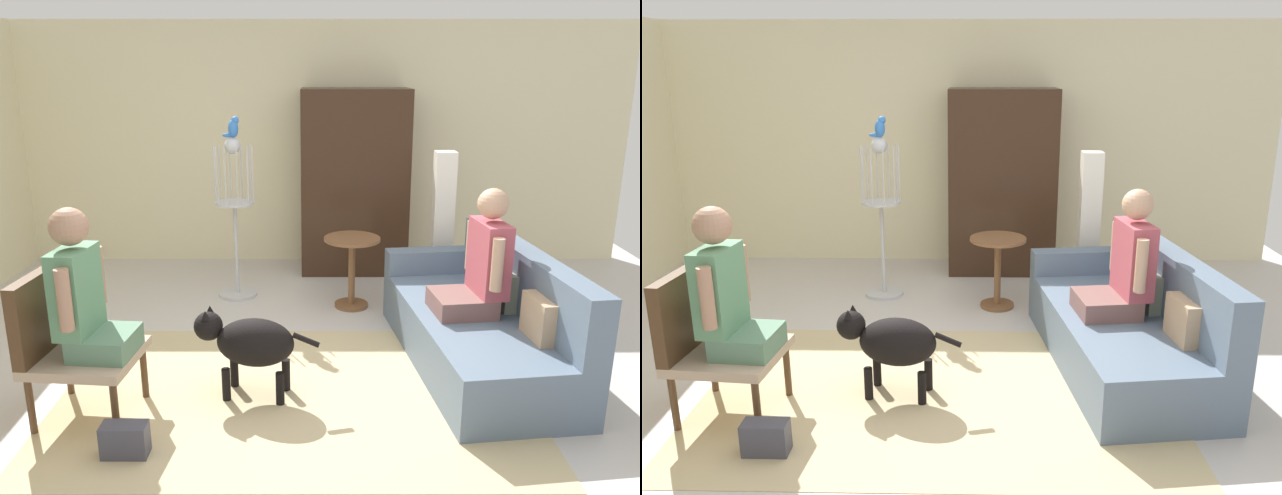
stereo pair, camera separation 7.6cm
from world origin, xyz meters
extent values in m
plane|color=beige|center=(0.00, 0.00, 0.00)|extent=(7.43, 7.43, 0.00)
cube|color=beige|center=(0.00, 2.96, 1.28)|extent=(6.79, 0.12, 2.57)
cube|color=#C6B284|center=(-0.09, -0.13, 0.00)|extent=(3.09, 2.05, 0.01)
cube|color=slate|center=(1.21, 0.33, 0.20)|extent=(1.13, 2.10, 0.41)
cube|color=slate|center=(1.56, 0.38, 0.63)|extent=(0.43, 2.01, 0.45)
cube|color=slate|center=(1.10, 1.24, 0.51)|extent=(0.90, 0.29, 0.20)
cube|color=tan|center=(1.50, -0.14, 0.55)|extent=(0.14, 0.33, 0.28)
cube|color=gray|center=(1.43, 0.41, 0.55)|extent=(0.14, 0.31, 0.28)
cylinder|color=#4C331E|center=(-1.06, -0.17, 0.18)|extent=(0.04, 0.04, 0.36)
cylinder|color=#4C331E|center=(-1.11, -0.64, 0.18)|extent=(0.04, 0.04, 0.36)
cylinder|color=#4C331E|center=(-1.58, -0.12, 0.18)|extent=(0.04, 0.04, 0.36)
cylinder|color=#4C331E|center=(-1.62, -0.59, 0.18)|extent=(0.04, 0.04, 0.36)
cube|color=tan|center=(-1.34, -0.38, 0.39)|extent=(0.66, 0.63, 0.06)
cube|color=#4C331E|center=(-1.61, -0.36, 0.67)|extent=(0.13, 0.58, 0.50)
cube|color=brown|center=(1.10, 0.32, 0.48)|extent=(0.46, 0.45, 0.14)
cube|color=#B24C59|center=(1.28, 0.34, 0.81)|extent=(0.23, 0.42, 0.52)
sphere|color=tan|center=(1.28, 0.34, 1.20)|extent=(0.21, 0.21, 0.21)
cylinder|color=tan|center=(1.27, 0.10, 0.84)|extent=(0.08, 0.08, 0.37)
cylinder|color=tan|center=(1.21, 0.57, 0.84)|extent=(0.08, 0.08, 0.37)
cube|color=#557B61|center=(-1.22, -0.39, 0.49)|extent=(0.38, 0.39, 0.14)
cube|color=#598C66|center=(-1.36, -0.38, 0.83)|extent=(0.21, 0.38, 0.52)
sphere|color=#A57A60|center=(-1.36, -0.38, 1.22)|extent=(0.23, 0.23, 0.23)
cylinder|color=#A57A60|center=(-1.30, -0.16, 0.85)|extent=(0.08, 0.08, 0.37)
cylinder|color=#A57A60|center=(-1.34, -0.60, 0.85)|extent=(0.08, 0.08, 0.37)
cylinder|color=brown|center=(0.37, 1.46, 0.64)|extent=(0.50, 0.50, 0.02)
cylinder|color=brown|center=(0.37, 1.46, 0.31)|extent=(0.06, 0.06, 0.62)
cylinder|color=brown|center=(0.37, 1.46, 0.01)|extent=(0.31, 0.31, 0.03)
ellipsoid|color=black|center=(-0.33, -0.14, 0.38)|extent=(0.55, 0.39, 0.31)
sphere|color=black|center=(-0.64, -0.09, 0.48)|extent=(0.19, 0.19, 0.19)
cone|color=black|center=(-0.65, -0.14, 0.57)|extent=(0.06, 0.06, 0.06)
cone|color=black|center=(-0.63, -0.05, 0.57)|extent=(0.06, 0.06, 0.06)
cylinder|color=black|center=(0.00, -0.19, 0.42)|extent=(0.18, 0.06, 0.10)
cylinder|color=black|center=(-0.52, -0.21, 0.11)|extent=(0.06, 0.06, 0.22)
cylinder|color=black|center=(-0.49, -0.02, 0.11)|extent=(0.06, 0.06, 0.22)
cylinder|color=black|center=(-0.17, -0.26, 0.11)|extent=(0.06, 0.06, 0.22)
cylinder|color=black|center=(-0.14, -0.07, 0.11)|extent=(0.06, 0.06, 0.22)
cylinder|color=silver|center=(-0.69, 1.75, 0.01)|extent=(0.36, 0.36, 0.03)
cylinder|color=silver|center=(-0.69, 1.75, 0.45)|extent=(0.04, 0.04, 0.89)
cylinder|color=silver|center=(-0.69, 1.75, 0.90)|extent=(0.36, 0.36, 0.02)
cylinder|color=silver|center=(-0.52, 1.75, 1.17)|extent=(0.01, 0.01, 0.51)
cylinder|color=silver|center=(-0.56, 1.85, 1.17)|extent=(0.01, 0.01, 0.51)
cylinder|color=silver|center=(-0.64, 1.91, 1.17)|extent=(0.01, 0.01, 0.51)
cylinder|color=silver|center=(-0.75, 1.91, 1.17)|extent=(0.01, 0.01, 0.51)
cylinder|color=silver|center=(-0.83, 1.85, 1.17)|extent=(0.01, 0.01, 0.51)
cylinder|color=silver|center=(-0.87, 1.75, 1.17)|extent=(0.01, 0.01, 0.51)
cylinder|color=silver|center=(-0.83, 1.64, 1.17)|extent=(0.01, 0.01, 0.51)
cylinder|color=silver|center=(-0.75, 1.58, 1.17)|extent=(0.01, 0.01, 0.51)
cylinder|color=silver|center=(-0.64, 1.58, 1.17)|extent=(0.01, 0.01, 0.51)
cylinder|color=silver|center=(-0.56, 1.64, 1.17)|extent=(0.01, 0.01, 0.51)
sphere|color=silver|center=(-0.69, 1.75, 1.42)|extent=(0.14, 0.14, 0.14)
ellipsoid|color=blue|center=(-0.68, 1.75, 1.57)|extent=(0.09, 0.10, 0.16)
sphere|color=blue|center=(-0.66, 1.75, 1.65)|extent=(0.07, 0.07, 0.07)
cone|color=#D8BF4C|center=(-0.63, 1.75, 1.65)|extent=(0.03, 0.02, 0.02)
ellipsoid|color=blue|center=(-0.72, 1.75, 1.51)|extent=(0.12, 0.03, 0.04)
cube|color=#4C4742|center=(1.19, 1.58, 0.03)|extent=(0.20, 0.20, 0.06)
cube|color=white|center=(1.19, 1.58, 0.73)|extent=(0.18, 0.18, 1.33)
cube|color=#382316|center=(0.45, 2.55, 0.95)|extent=(1.09, 0.56, 1.89)
cube|color=#3F3F4C|center=(-1.00, -0.82, 0.10)|extent=(0.26, 0.13, 0.20)
camera|label=1|loc=(0.09, -3.88, 2.11)|focal=35.18mm
camera|label=2|loc=(0.17, -3.87, 2.11)|focal=35.18mm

